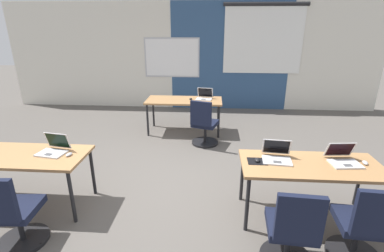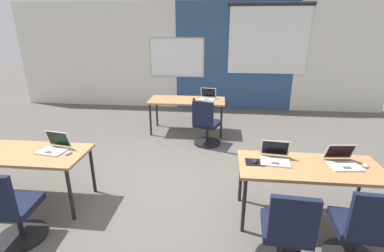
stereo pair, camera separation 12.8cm
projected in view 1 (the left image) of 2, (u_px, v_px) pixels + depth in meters
ground_plane at (170, 185)px, 4.17m from camera, size 24.00×24.00×0.00m
back_wall_assembly at (193, 56)px, 7.61m from camera, size 10.00×0.27×2.80m
desk_near_left at (22, 159)px, 3.50m from camera, size 1.60×0.70×0.72m
desk_near_right at (311, 169)px, 3.26m from camera, size 1.60×0.70×0.72m
desk_far_center at (184, 102)px, 6.00m from camera, size 1.60×0.70×0.72m
laptop_near_right_end at (343, 159)px, 3.26m from camera, size 0.36×0.36×0.22m
mouse_near_right_end at (365, 163)px, 3.23m from camera, size 0.07×0.11×0.03m
chair_near_right_end at (362, 230)px, 2.70m from camera, size 0.52×0.55×0.92m
laptop_near_left_inner at (54, 149)px, 3.52m from camera, size 0.37×0.34×0.23m
mouse_near_left_inner at (69, 154)px, 3.44m from camera, size 0.08×0.11×0.03m
chair_near_left_inner at (13, 217)px, 2.88m from camera, size 0.52×0.55×0.92m
laptop_near_right_inner at (277, 156)px, 3.33m from camera, size 0.36×0.34×0.23m
mousepad_near_right_inner at (257, 161)px, 3.30m from camera, size 0.22×0.19×0.00m
mouse_near_right_inner at (257, 160)px, 3.29m from camera, size 0.06×0.10×0.03m
chair_near_right_inner at (291, 235)px, 2.64m from camera, size 0.52×0.55×0.92m
laptop_far_right at (204, 97)px, 6.02m from camera, size 0.37×0.34×0.23m
mouse_far_right at (191, 99)px, 5.98m from camera, size 0.07×0.11×0.03m
chair_far_right at (204, 127)px, 5.41m from camera, size 0.55×0.61×0.92m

